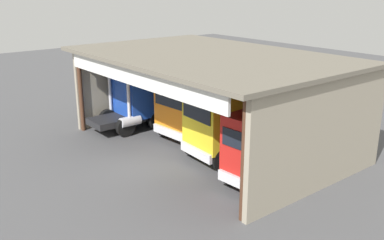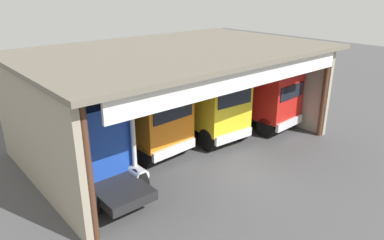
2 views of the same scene
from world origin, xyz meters
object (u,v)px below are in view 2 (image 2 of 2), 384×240
object	(u,v)px
truck_yellow_center_right_bay	(215,107)
truck_red_left_bay	(267,99)
oil_drum	(183,103)
truck_orange_right_bay	(152,120)
tool_cart	(69,135)
truck_blue_center_bay	(94,145)

from	to	relation	value
truck_yellow_center_right_bay	truck_red_left_bay	xyz separation A→B (m)	(3.43, -0.58, -0.17)
oil_drum	truck_orange_right_bay	bearing A→B (deg)	-142.02
oil_drum	tool_cart	distance (m)	7.72
truck_blue_center_bay	truck_yellow_center_right_bay	size ratio (longest dim) A/B	0.89
truck_orange_right_bay	truck_yellow_center_right_bay	bearing A→B (deg)	163.43
truck_blue_center_bay	tool_cart	size ratio (longest dim) A/B	4.47
truck_blue_center_bay	truck_yellow_center_right_bay	world-z (taller)	truck_yellow_center_right_bay
truck_orange_right_bay	oil_drum	size ratio (longest dim) A/B	5.41
oil_drum	tool_cart	xyz separation A→B (m)	(-7.72, -0.30, 0.04)
truck_blue_center_bay	oil_drum	size ratio (longest dim) A/B	4.86
truck_red_left_bay	tool_cart	distance (m)	10.67
truck_orange_right_bay	truck_red_left_bay	size ratio (longest dim) A/B	0.94
truck_blue_center_bay	truck_red_left_bay	distance (m)	10.23
truck_red_left_bay	oil_drum	world-z (taller)	truck_red_left_bay
truck_yellow_center_right_bay	truck_red_left_bay	size ratio (longest dim) A/B	0.96
truck_orange_right_bay	truck_yellow_center_right_bay	world-z (taller)	truck_orange_right_bay
truck_blue_center_bay	oil_drum	world-z (taller)	truck_blue_center_bay
truck_orange_right_bay	tool_cart	size ratio (longest dim) A/B	4.98
truck_blue_center_bay	truck_red_left_bay	xyz separation A→B (m)	(10.23, -0.16, -0.21)
oil_drum	tool_cart	bearing A→B (deg)	-177.79
truck_red_left_bay	truck_blue_center_bay	bearing A→B (deg)	-3.92
truck_blue_center_bay	truck_orange_right_bay	distance (m)	3.70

